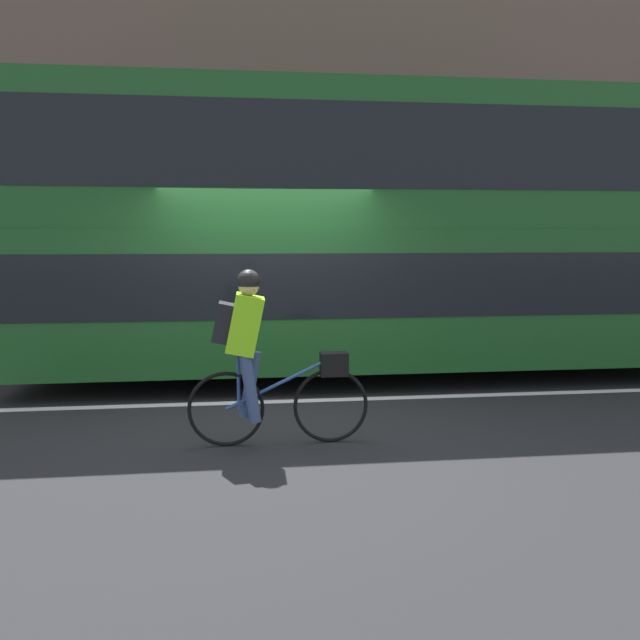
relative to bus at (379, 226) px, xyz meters
The scene contains 7 objects.
ground_plane 3.09m from the bus, 134.50° to the right, with size 80.00×80.00×0.00m, color #232326.
road_center_line 2.97m from the bus, 139.36° to the right, with size 50.00×0.14×0.01m, color silver.
sidewalk_curb 4.43m from the bus, 113.94° to the left, with size 60.00×1.86×0.11m.
building_facade 5.64m from the bus, 108.85° to the left, with size 60.00×0.30×9.65m.
bus is the anchor object (origin of this frame).
cyclist_on_bike 3.57m from the bus, 121.02° to the right, with size 1.70×0.32×1.66m.
trash_bin 3.96m from the bus, 72.50° to the left, with size 0.60×0.60×1.00m.
Camera 1 is at (-0.26, -6.97, 1.97)m, focal length 35.00 mm.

